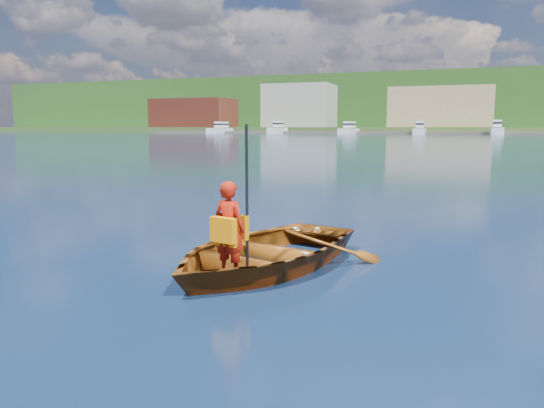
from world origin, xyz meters
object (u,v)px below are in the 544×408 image
object	(u,v)px
child_paddler	(230,229)
marina_yachts	(429,130)
dock	(412,133)
rowboat	(263,252)

from	to	relation	value
child_paddler	marina_yachts	distance (m)	145.01
dock	marina_yachts	xyz separation A→B (m)	(4.91, -4.69, 0.93)
child_paddler	marina_yachts	size ratio (longest dim) A/B	0.01
child_paddler	dock	distance (m)	150.01
rowboat	marina_yachts	world-z (taller)	marina_yachts
rowboat	dock	xyz separation A→B (m)	(-12.17, 148.61, 0.18)
child_paddler	dock	world-z (taller)	child_paddler
dock	marina_yachts	distance (m)	6.85
rowboat	marina_yachts	xyz separation A→B (m)	(-7.26, 143.92, 1.12)
child_paddler	marina_yachts	world-z (taller)	marina_yachts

